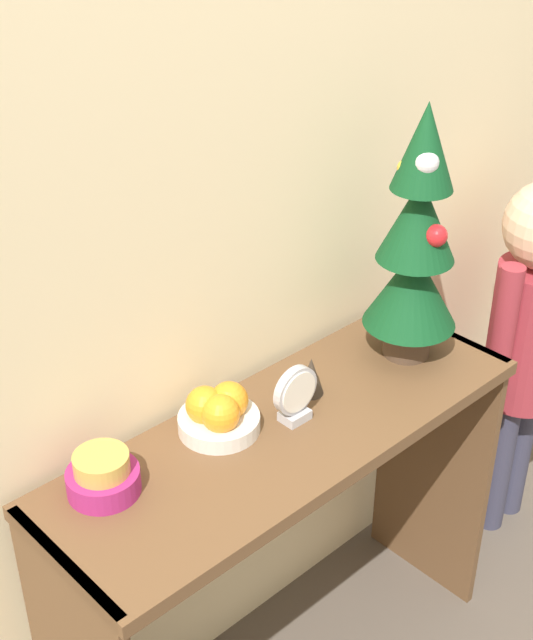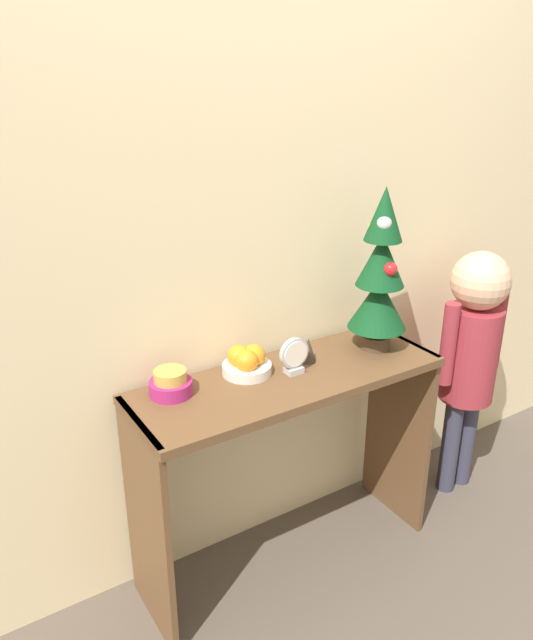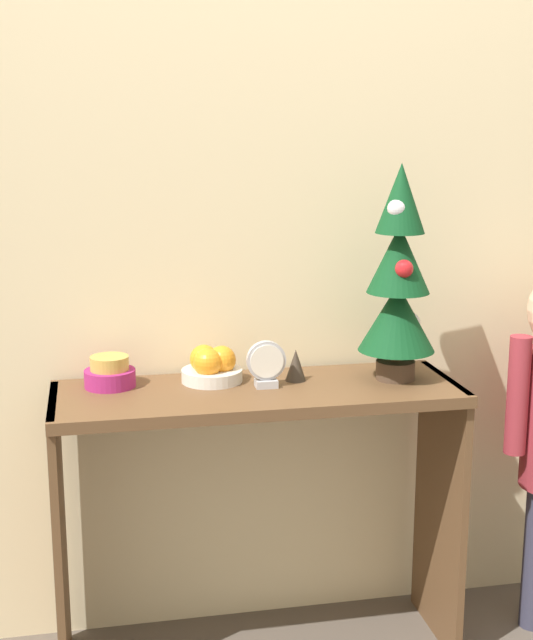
# 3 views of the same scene
# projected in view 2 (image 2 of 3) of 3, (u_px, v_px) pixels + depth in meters

# --- Properties ---
(ground_plane) EXTENTS (12.00, 12.00, 0.00)m
(ground_plane) POSITION_uv_depth(u_px,v_px,m) (315.00, 589.00, 2.14)
(ground_plane) COLOR brown
(back_wall) EXTENTS (7.00, 0.05, 2.50)m
(back_wall) POSITION_uv_depth(u_px,v_px,m) (251.00, 206.00, 1.97)
(back_wall) COLOR beige
(back_wall) RESTS_ON ground_plane
(console_table) EXTENTS (1.04, 0.36, 0.75)m
(console_table) POSITION_uv_depth(u_px,v_px,m) (288.00, 424.00, 2.06)
(console_table) COLOR brown
(console_table) RESTS_ON ground_plane
(mini_tree) EXTENTS (0.20, 0.20, 0.56)m
(mini_tree) POSITION_uv_depth(u_px,v_px,m) (380.00, 275.00, 2.08)
(mini_tree) COLOR #4C3828
(mini_tree) RESTS_ON console_table
(fruit_bowl) EXTENTS (0.16, 0.16, 0.09)m
(fruit_bowl) POSITION_uv_depth(u_px,v_px,m) (247.00, 362.00, 1.99)
(fruit_bowl) COLOR silver
(fruit_bowl) RESTS_ON console_table
(singing_bowl) EXTENTS (0.13, 0.13, 0.08)m
(singing_bowl) POSITION_uv_depth(u_px,v_px,m) (171.00, 384.00, 1.86)
(singing_bowl) COLOR #9E2366
(singing_bowl) RESTS_ON console_table
(desk_clock) EXTENTS (0.10, 0.04, 0.12)m
(desk_clock) POSITION_uv_depth(u_px,v_px,m) (294.00, 356.00, 1.98)
(desk_clock) COLOR #B2B2B7
(desk_clock) RESTS_ON console_table
(figurine) EXTENTS (0.05, 0.05, 0.08)m
(figurine) POSITION_uv_depth(u_px,v_px,m) (308.00, 350.00, 2.07)
(figurine) COLOR #382D23
(figurine) RESTS_ON console_table
(child_figure) EXTENTS (0.33, 0.22, 1.03)m
(child_figure) POSITION_uv_depth(u_px,v_px,m) (472.00, 343.00, 2.41)
(child_figure) COLOR #38384C
(child_figure) RESTS_ON ground_plane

